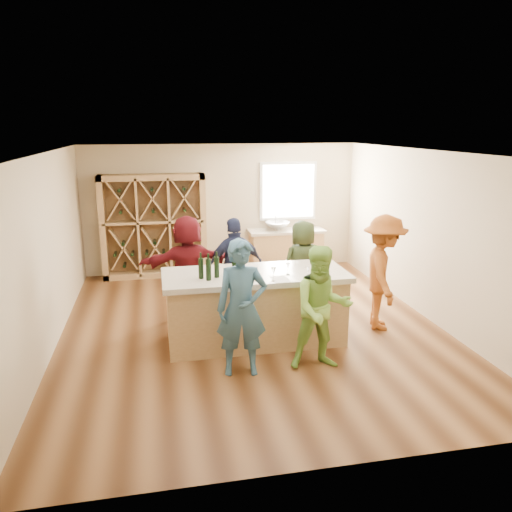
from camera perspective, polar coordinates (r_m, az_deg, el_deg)
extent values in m
cube|color=brown|center=(8.19, -0.41, -8.53)|extent=(6.00, 7.00, 0.10)
cube|color=white|center=(7.54, -0.45, 12.18)|extent=(6.00, 7.00, 0.10)
cube|color=#C5B18E|center=(11.18, -3.93, 5.50)|extent=(6.00, 0.10, 2.80)
cube|color=#C5B18E|center=(4.47, 8.41, -8.97)|extent=(6.00, 0.10, 2.80)
cube|color=#C5B18E|center=(7.77, -23.09, 0.24)|extent=(0.10, 7.00, 2.80)
cube|color=#C5B18E|center=(8.83, 19.41, 2.21)|extent=(0.10, 7.00, 2.80)
cube|color=white|center=(11.34, 3.69, 7.42)|extent=(1.30, 0.06, 1.30)
cube|color=white|center=(11.31, 3.73, 7.40)|extent=(1.18, 0.01, 1.18)
cube|color=#AB8452|center=(10.86, -11.58, 3.35)|extent=(2.20, 0.45, 2.20)
cube|color=#AB8452|center=(11.30, 3.44, 0.59)|extent=(1.60, 0.58, 0.86)
cube|color=#C0B39D|center=(11.20, 3.48, 2.87)|extent=(1.70, 0.62, 0.06)
imported|color=silver|center=(11.13, 2.49, 3.45)|extent=(0.54, 0.54, 0.19)
cylinder|color=silver|center=(11.29, 2.27, 3.91)|extent=(0.02, 0.02, 0.30)
cube|color=#AB8452|center=(7.54, -0.09, -6.14)|extent=(2.60, 1.00, 1.00)
cube|color=#C0B39D|center=(7.36, -0.09, -2.21)|extent=(2.72, 1.12, 0.08)
cylinder|color=black|center=(7.08, -6.31, -1.42)|extent=(0.08, 0.08, 0.30)
cylinder|color=black|center=(6.99, -5.45, -1.56)|extent=(0.08, 0.08, 0.31)
cylinder|color=black|center=(7.11, -4.52, -1.27)|extent=(0.09, 0.09, 0.30)
cylinder|color=black|center=(7.01, -2.48, -1.54)|extent=(0.09, 0.09, 0.29)
cylinder|color=black|center=(7.11, -1.93, -1.38)|extent=(0.09, 0.09, 0.27)
cone|color=white|center=(6.82, -1.69, -2.39)|extent=(0.10, 0.10, 0.20)
cone|color=white|center=(6.94, 2.01, -2.08)|extent=(0.10, 0.10, 0.20)
cone|color=white|center=(7.05, 5.87, -1.98)|extent=(0.09, 0.09, 0.18)
cone|color=white|center=(7.24, 3.66, -1.52)|extent=(0.08, 0.08, 0.17)
cone|color=white|center=(7.32, 7.83, -1.34)|extent=(0.09, 0.09, 0.19)
cube|color=white|center=(6.94, -1.89, -2.94)|extent=(0.30, 0.35, 0.00)
cube|color=white|center=(7.05, 2.78, -2.65)|extent=(0.24, 0.32, 0.00)
cube|color=white|center=(7.19, 7.21, -2.41)|extent=(0.22, 0.29, 0.00)
imported|color=#335972|center=(6.45, -1.64, -5.98)|extent=(0.71, 0.55, 1.81)
imported|color=#8CC64C|center=(6.67, 7.56, -5.95)|extent=(0.84, 0.50, 1.69)
imported|color=#994C19|center=(8.16, 14.34, -1.84)|extent=(0.89, 1.31, 1.85)
imported|color=#191E38|center=(8.55, -2.37, -1.18)|extent=(1.05, 0.63, 1.69)
imported|color=#263319|center=(8.84, 5.35, -1.02)|extent=(0.85, 0.62, 1.59)
imported|color=#590F14|center=(8.55, -7.78, -1.09)|extent=(1.67, 0.75, 1.75)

